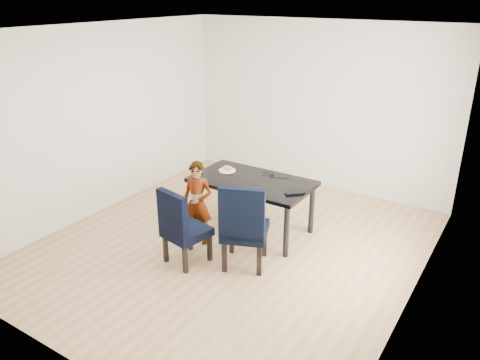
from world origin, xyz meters
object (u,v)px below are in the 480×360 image
Objects in this scene: dining_table at (252,205)px; chair_right at (245,223)px; plate at (227,170)px; laptop at (296,191)px; child at (198,203)px; chair_left at (187,225)px.

dining_table is 1.47× the size of chair_right.
laptop is (1.14, -0.13, 0.01)m from plate.
child is (-0.42, -0.65, 0.18)m from dining_table.
plate reaches higher than dining_table.
child is (-0.80, 0.13, 0.01)m from chair_right.
dining_table is 1.14m from chair_left.
child is at bearing 122.68° from chair_left.
child is at bearing -14.04° from laptop.
chair_right is 0.81m from child.
dining_table is 0.61m from plate.
chair_right is at bearing -64.13° from dining_table.
child is at bearing 148.56° from chair_right.
chair_left is at bearing -102.32° from dining_table.
child reaches higher than dining_table.
dining_table is 1.44× the size of child.
child is at bearing -123.06° from dining_table.
chair_right reaches higher than laptop.
chair_left is at bearing -80.86° from child.
chair_left reaches higher than laptop.
chair_right is 4.62× the size of plate.
chair_right is 1.24m from plate.
child is (-0.18, 0.46, 0.07)m from chair_left.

